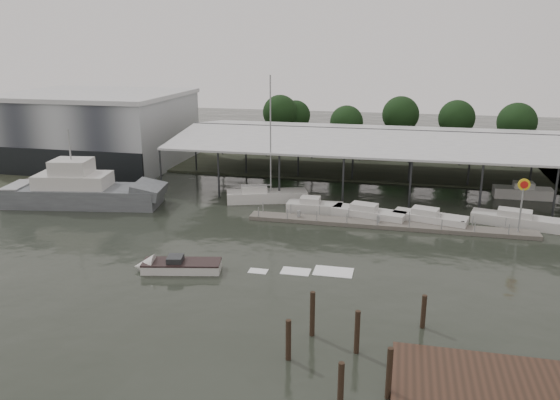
% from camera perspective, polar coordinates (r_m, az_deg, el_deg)
% --- Properties ---
extents(ground, '(200.00, 200.00, 0.00)m').
position_cam_1_polar(ground, '(48.29, -7.32, -5.31)').
color(ground, '#232921').
rests_on(ground, ground).
extents(land_strip_far, '(140.00, 30.00, 0.30)m').
position_cam_1_polar(land_strip_far, '(87.34, 2.01, 4.70)').
color(land_strip_far, '#393F2F').
rests_on(land_strip_far, ground).
extents(land_strip_west, '(20.00, 40.00, 0.30)m').
position_cam_1_polar(land_strip_west, '(92.80, -24.64, 3.90)').
color(land_strip_west, '#393F2F').
rests_on(land_strip_west, ground).
extents(storage_warehouse, '(24.50, 20.50, 10.50)m').
position_cam_1_polar(storage_warehouse, '(85.17, -18.56, 7.11)').
color(storage_warehouse, '#A6ACB1').
rests_on(storage_warehouse, ground).
extents(covered_boat_shed, '(58.24, 24.00, 6.96)m').
position_cam_1_polar(covered_boat_shed, '(71.06, 13.59, 6.51)').
color(covered_boat_shed, silver).
rests_on(covered_boat_shed, ground).
extents(trawler_dock, '(3.00, 18.00, 0.50)m').
position_cam_1_polar(trawler_dock, '(74.43, -25.76, 1.12)').
color(trawler_dock, '#5E5A53').
rests_on(trawler_dock, ground).
extents(floating_dock, '(28.00, 2.00, 1.40)m').
position_cam_1_polar(floating_dock, '(54.96, 11.23, -2.56)').
color(floating_dock, '#5E5A53').
rests_on(floating_dock, ground).
extents(shell_fuel_sign, '(1.10, 0.18, 5.55)m').
position_cam_1_polar(shell_fuel_sign, '(55.05, 24.02, 0.40)').
color(shell_fuel_sign, gray).
rests_on(shell_fuel_sign, ground).
extents(boardwalk_platform, '(15.00, 12.00, 0.50)m').
position_cam_1_polar(boardwalk_platform, '(33.22, 27.20, -17.47)').
color(boardwalk_platform, '#372116').
rests_on(boardwalk_platform, ground).
extents(grey_trawler, '(17.99, 7.46, 8.84)m').
position_cam_1_polar(grey_trawler, '(64.40, -19.77, 0.85)').
color(grey_trawler, slate).
rests_on(grey_trawler, ground).
extents(white_sailboat, '(9.46, 5.35, 14.35)m').
position_cam_1_polar(white_sailboat, '(62.35, -1.53, 0.47)').
color(white_sailboat, silver).
rests_on(white_sailboat, ground).
extents(speedboat_underway, '(17.74, 5.44, 2.00)m').
position_cam_1_polar(speedboat_underway, '(44.61, -10.95, -6.81)').
color(speedboat_underway, silver).
rests_on(speedboat_underway, ground).
extents(moored_cruiser_0, '(5.87, 2.22, 1.70)m').
position_cam_1_polar(moored_cruiser_0, '(58.44, 3.59, -0.70)').
color(moored_cruiser_0, silver).
rests_on(moored_cruiser_0, ground).
extents(moored_cruiser_1, '(7.79, 3.94, 1.70)m').
position_cam_1_polar(moored_cruiser_1, '(56.72, 9.18, -1.42)').
color(moored_cruiser_1, silver).
rests_on(moored_cruiser_1, ground).
extents(moored_cruiser_2, '(7.52, 3.96, 1.70)m').
position_cam_1_polar(moored_cruiser_2, '(56.55, 15.32, -1.86)').
color(moored_cruiser_2, silver).
rests_on(moored_cruiser_2, ground).
extents(moored_cruiser_3, '(9.27, 4.30, 1.70)m').
position_cam_1_polar(moored_cruiser_3, '(58.92, 23.66, -1.94)').
color(moored_cruiser_3, silver).
rests_on(moored_cruiser_3, ground).
extents(mooring_pilings, '(7.98, 9.41, 3.56)m').
position_cam_1_polar(mooring_pilings, '(32.36, 7.40, -14.81)').
color(mooring_pilings, '#36271B').
rests_on(mooring_pilings, ground).
extents(horizon_tree_line, '(67.07, 11.73, 9.01)m').
position_cam_1_polar(horizon_tree_line, '(91.18, 16.55, 7.98)').
color(horizon_tree_line, black).
rests_on(horizon_tree_line, ground).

